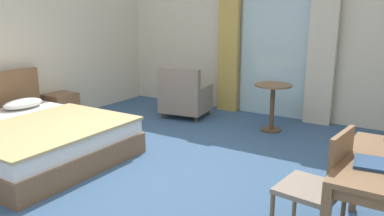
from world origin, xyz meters
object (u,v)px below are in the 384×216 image
object	(u,v)px
nightstand	(61,108)
round_cafe_table	(273,97)
armchair_by_window	(184,98)
bed	(27,138)
desk_chair	(322,182)
closed_book	(371,163)

from	to	relation	value
nightstand	round_cafe_table	world-z (taller)	round_cafe_table
round_cafe_table	armchair_by_window	bearing A→B (deg)	-177.98
bed	armchair_by_window	xyz separation A→B (m)	(0.64, 2.62, 0.09)
bed	desk_chair	world-z (taller)	bed
bed	desk_chair	distance (m)	3.57
closed_book	armchair_by_window	world-z (taller)	armchair_by_window
desk_chair	closed_book	world-z (taller)	desk_chair
bed	nightstand	xyz separation A→B (m)	(-0.91, 1.27, -0.01)
armchair_by_window	round_cafe_table	xyz separation A→B (m)	(1.56, 0.06, 0.18)
nightstand	desk_chair	distance (m)	4.65
nightstand	closed_book	distance (m)	4.98
desk_chair	armchair_by_window	world-z (taller)	desk_chair
bed	round_cafe_table	bearing A→B (deg)	50.61
nightstand	armchair_by_window	size ratio (longest dim) A/B	0.55
armchair_by_window	round_cafe_table	bearing A→B (deg)	2.02
desk_chair	armchair_by_window	xyz separation A→B (m)	(-2.93, 2.58, -0.18)
armchair_by_window	closed_book	bearing A→B (deg)	-38.75
desk_chair	round_cafe_table	bearing A→B (deg)	117.42
desk_chair	closed_book	size ratio (longest dim) A/B	3.52
nightstand	closed_book	xyz separation A→B (m)	(4.79, -1.26, 0.51)
bed	nightstand	world-z (taller)	bed
bed	round_cafe_table	xyz separation A→B (m)	(2.19, 2.67, 0.27)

